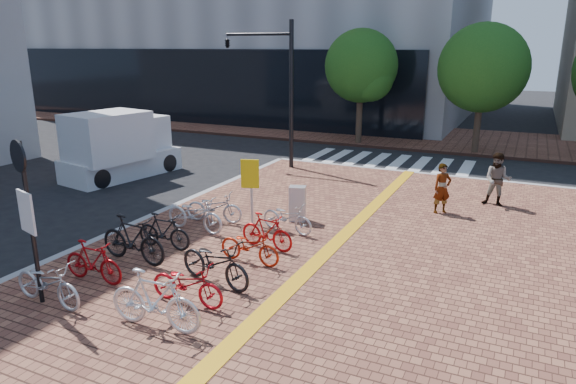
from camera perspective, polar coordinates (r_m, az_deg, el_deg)
The scene contains 24 objects.
ground at distance 12.14m, azimuth -8.86°, elevation -9.66°, with size 120.00×120.00×0.00m, color black.
kerb_north at distance 21.86m, azimuth 15.91°, elevation 1.75°, with size 14.00×0.25×0.15m, color gray.
far_sidewalk at distance 31.07m, azimuth 13.31°, elevation 6.01°, with size 70.00×8.00×0.15m, color brown.
crosswalk at distance 24.27m, azimuth 10.89°, elevation 3.28°, with size 7.50×4.00×0.01m.
street_trees at distance 26.50m, azimuth 23.11°, elevation 12.31°, with size 16.20×4.60×6.35m.
bike_0 at distance 11.53m, azimuth -25.14°, elevation -9.11°, with size 0.63×1.80×0.95m, color silver.
bike_1 at distance 12.19m, azimuth -20.85°, elevation -7.24°, with size 0.45×1.58×0.95m, color #A10B0F.
bike_2 at distance 12.92m, azimuth -16.87°, elevation -5.04°, with size 0.55×1.94×1.16m, color black.
bike_3 at distance 13.60m, azimuth -13.63°, elevation -4.25°, with size 0.44×1.55×0.93m, color black.
bike_4 at distance 14.67m, azimuth -10.31°, elevation -2.43°, with size 0.66×1.89×0.99m, color white.
bike_5 at distance 15.34m, azimuth -8.20°, elevation -1.68°, with size 0.61×1.74×0.91m, color silver.
bike_6 at distance 9.89m, azimuth -14.57°, elevation -11.55°, with size 0.54×1.92×1.15m, color silver.
bike_7 at distance 10.69m, azimuth -11.13°, elevation -9.97°, with size 0.59×1.68×0.88m, color #AF0C15.
bike_8 at distance 11.39m, azimuth -8.11°, elevation -7.72°, with size 0.68×1.96×1.03m, color black.
bike_9 at distance 12.41m, azimuth -4.29°, elevation -6.00°, with size 0.57×1.63×0.86m, color #AA200C.
bike_10 at distance 13.21m, azimuth -2.39°, elevation -4.40°, with size 0.44×1.56×0.94m, color #AB0C0D.
bike_11 at distance 14.38m, azimuth -0.08°, elevation -2.82°, with size 0.57×1.64×0.86m, color silver.
pedestrian_a at distance 16.63m, azimuth 16.76°, elevation 0.38°, with size 0.58×0.38×1.58m, color gray.
pedestrian_b at distance 17.97m, azimuth 22.26°, elevation 1.28°, with size 0.85×0.66×1.75m, color #4A505E.
utility_box at distance 15.29m, azimuth 1.06°, elevation -1.29°, with size 0.48×0.35×1.06m, color silver.
yellow_sign at distance 14.80m, azimuth -4.16°, elevation 1.37°, with size 0.51×0.22×1.94m.
notice_sign at distance 11.13m, azimuth -27.08°, elevation -1.11°, with size 0.61×0.23×3.38m.
traffic_light_pole at distance 22.29m, azimuth -2.99°, elevation 13.70°, with size 3.26×1.26×6.08m.
box_truck at distance 22.06m, azimuth -18.27°, elevation 4.89°, with size 2.83×4.99×2.72m.
Camera 1 is at (6.28, -8.99, 5.21)m, focal length 32.00 mm.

